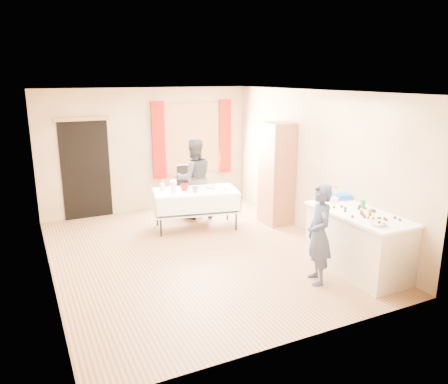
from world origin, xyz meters
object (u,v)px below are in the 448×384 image
counter (358,242)px  girl (319,234)px  party_table (196,205)px  woman (194,178)px  cabinet (277,174)px  chair (190,200)px

counter → girl: size_ratio=1.16×
party_table → woman: size_ratio=1.04×
counter → party_table: counter is taller
counter → girl: bearing=-176.1°
girl → cabinet: bearing=179.1°
party_table → girl: 2.94m
counter → chair: bearing=108.8°
cabinet → party_table: (-1.55, 0.38, -0.54)m
girl → party_table: bearing=-148.2°
party_table → chair: size_ratio=1.65×
chair → cabinet: bearing=-38.5°
cabinet → woman: (-1.33, 1.01, -0.17)m
chair → woman: size_ratio=0.63×
cabinet → girl: bearing=-109.3°
chair → girl: (0.48, -3.70, 0.40)m
cabinet → woman: cabinet is taller
cabinet → woman: bearing=142.8°
party_table → girl: bearing=-65.1°
cabinet → counter: bearing=-92.4°
party_table → chair: chair is taller
counter → chair: 3.86m
chair → girl: 3.76m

